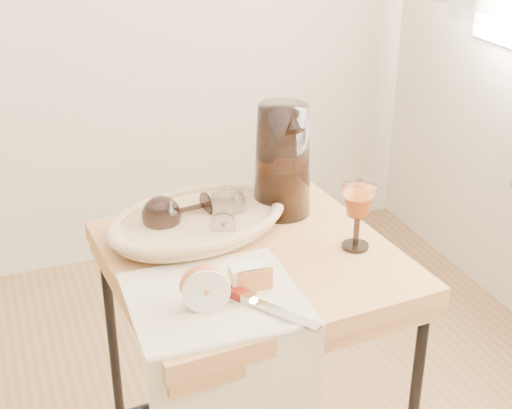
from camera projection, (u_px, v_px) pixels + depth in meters
name	position (u px, v px, depth m)	size (l,w,h in m)	color
side_table	(253.00, 391.00, 1.69)	(0.57, 0.57, 0.73)	olive
tea_towel	(214.00, 298.00, 1.37)	(0.32, 0.29, 0.01)	#F8EBC2
bread_basket	(198.00, 224.00, 1.59)	(0.37, 0.25, 0.05)	#A37549
goblet_lying_a	(181.00, 211.00, 1.58)	(0.14, 0.08, 0.08)	#32211D
goblet_lying_b	(225.00, 212.00, 1.58)	(0.13, 0.08, 0.08)	white
pitcher	(282.00, 160.00, 1.65)	(0.17, 0.25, 0.30)	black
wine_goblet	(357.00, 216.00, 1.52)	(0.07, 0.07, 0.15)	white
apple_half	(205.00, 285.00, 1.32)	(0.09, 0.05, 0.09)	red
apple_wedge	(248.00, 277.00, 1.39)	(0.07, 0.04, 0.05)	white
table_knife	(253.00, 299.00, 1.34)	(0.26, 0.03, 0.02)	silver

